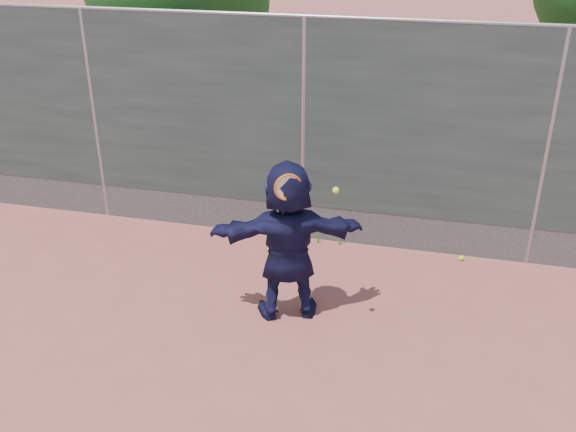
# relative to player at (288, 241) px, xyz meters

# --- Properties ---
(ground) EXTENTS (80.00, 80.00, 0.00)m
(ground) POSITION_rel_player_xyz_m (-0.25, -1.65, -0.92)
(ground) COLOR #9E4C42
(ground) RESTS_ON ground
(player) EXTENTS (1.78, 1.06, 1.83)m
(player) POSITION_rel_player_xyz_m (0.00, 0.00, 0.00)
(player) COLOR #141336
(player) RESTS_ON ground
(ball_ground) EXTENTS (0.07, 0.07, 0.07)m
(ball_ground) POSITION_rel_player_xyz_m (1.93, 1.70, -0.88)
(ball_ground) COLOR yellow
(ball_ground) RESTS_ON ground
(fence) EXTENTS (20.00, 0.06, 3.03)m
(fence) POSITION_rel_player_xyz_m (-0.25, 1.85, 0.67)
(fence) COLOR #38423D
(fence) RESTS_ON ground
(swing_action) EXTENTS (0.65, 0.17, 0.51)m
(swing_action) POSITION_rel_player_xyz_m (0.10, -0.20, 0.71)
(swing_action) COLOR #D66014
(swing_action) RESTS_ON ground
(weed_clump) EXTENTS (0.68, 0.07, 0.30)m
(weed_clump) POSITION_rel_player_xyz_m (0.05, 1.73, -0.78)
(weed_clump) COLOR #387226
(weed_clump) RESTS_ON ground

